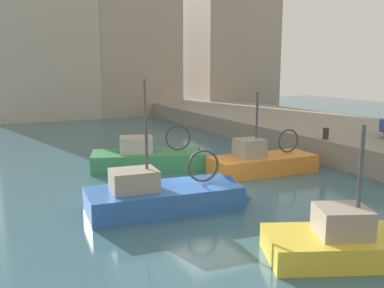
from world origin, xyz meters
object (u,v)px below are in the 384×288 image
fishing_boat_green (156,166)px  fishing_boat_orange (269,170)px  fishing_boat_blue (175,205)px  mooring_bollard_north (326,133)px

fishing_boat_green → fishing_boat_orange: bearing=-34.7°
fishing_boat_blue → fishing_boat_orange: bearing=24.1°
fishing_boat_green → fishing_boat_orange: 5.16m
fishing_boat_green → fishing_boat_orange: size_ratio=1.10×
mooring_bollard_north → fishing_boat_green: bearing=160.3°
fishing_boat_blue → fishing_boat_orange: 6.29m
fishing_boat_orange → mooring_bollard_north: fishing_boat_orange is taller
fishing_boat_orange → mooring_bollard_north: bearing=3.2°
fishing_boat_orange → mooring_bollard_north: size_ratio=10.18×
fishing_boat_green → mooring_bollard_north: fishing_boat_green is taller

